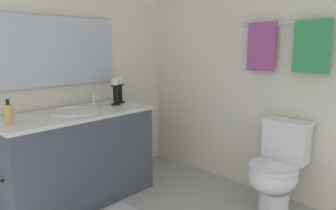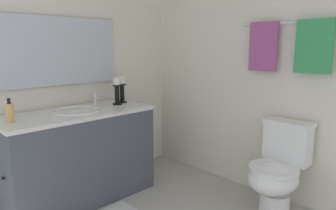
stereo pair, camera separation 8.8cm
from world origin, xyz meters
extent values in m
cube|color=silver|center=(0.00, 1.13, 1.23)|extent=(3.11, 0.04, 2.45)
cube|color=silver|center=(-1.55, 0.00, 1.23)|extent=(0.04, 2.26, 2.45)
cube|color=#474C56|center=(-1.23, -0.18, 0.39)|extent=(0.55, 1.27, 0.78)
cube|color=silver|center=(-1.23, -0.18, 0.79)|extent=(0.58, 1.30, 0.03)
sphere|color=black|center=(-1.13, -0.83, 0.43)|extent=(0.02, 0.02, 0.02)
ellipsoid|color=white|center=(-1.23, -0.18, 0.76)|extent=(0.38, 0.30, 0.11)
torus|color=white|center=(-1.23, -0.18, 0.81)|extent=(0.40, 0.40, 0.02)
cylinder|color=silver|center=(-1.23, 0.01, 0.88)|extent=(0.02, 0.02, 0.14)
cube|color=silver|center=(-1.51, -0.18, 1.31)|extent=(0.02, 1.17, 0.61)
cylinder|color=black|center=(-1.30, 0.35, 0.81)|extent=(0.09, 0.09, 0.01)
cylinder|color=black|center=(-1.30, 0.35, 0.89)|extent=(0.04, 0.04, 0.17)
cylinder|color=black|center=(-1.30, 0.35, 0.99)|extent=(0.08, 0.08, 0.01)
cylinder|color=white|center=(-1.30, 0.35, 1.03)|extent=(0.06, 0.06, 0.08)
cylinder|color=black|center=(-1.24, 0.25, 0.81)|extent=(0.09, 0.09, 0.01)
cylinder|color=black|center=(-1.24, 0.25, 0.89)|extent=(0.04, 0.04, 0.18)
cylinder|color=black|center=(-1.24, 0.25, 0.99)|extent=(0.08, 0.08, 0.01)
cylinder|color=white|center=(-1.24, 0.25, 1.03)|extent=(0.06, 0.06, 0.07)
cylinder|color=#E5B259|center=(-1.20, -0.72, 0.88)|extent=(0.06, 0.06, 0.14)
cylinder|color=black|center=(-1.20, -0.72, 0.97)|extent=(0.02, 0.02, 0.04)
cylinder|color=white|center=(0.11, 0.83, 0.09)|extent=(0.24, 0.24, 0.18)
ellipsoid|color=white|center=(0.11, 0.78, 0.32)|extent=(0.38, 0.46, 0.24)
cylinder|color=white|center=(0.11, 0.78, 0.40)|extent=(0.39, 0.39, 0.03)
cube|color=white|center=(0.11, 1.00, 0.56)|extent=(0.36, 0.17, 0.32)
cube|color=white|center=(0.11, 1.00, 0.73)|extent=(0.38, 0.19, 0.03)
cylinder|color=silver|center=(0.02, 1.07, 1.54)|extent=(0.85, 0.02, 0.02)
cube|color=#A54C8C|center=(-0.19, 1.05, 1.35)|extent=(0.26, 0.03, 0.42)
cube|color=#389E59|center=(0.23, 1.05, 1.35)|extent=(0.28, 0.03, 0.41)
camera|label=1|loc=(1.11, -1.49, 1.35)|focal=33.04mm
camera|label=2|loc=(1.17, -1.43, 1.35)|focal=33.04mm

